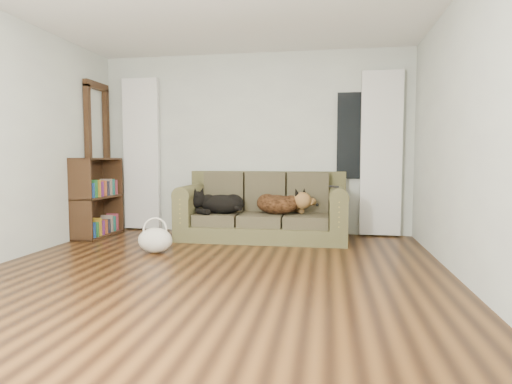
% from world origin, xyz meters
% --- Properties ---
extents(floor, '(5.00, 5.00, 0.00)m').
position_xyz_m(floor, '(0.00, 0.00, 0.00)').
color(floor, black).
rests_on(floor, ground).
extents(wall_back, '(4.50, 0.04, 2.60)m').
position_xyz_m(wall_back, '(0.00, 2.50, 1.30)').
color(wall_back, beige).
rests_on(wall_back, ground).
extents(wall_right, '(0.04, 5.00, 2.60)m').
position_xyz_m(wall_right, '(2.25, 0.00, 1.30)').
color(wall_right, beige).
rests_on(wall_right, ground).
extents(curtain_left, '(0.55, 0.08, 2.25)m').
position_xyz_m(curtain_left, '(-1.70, 2.42, 1.15)').
color(curtain_left, white).
rests_on(curtain_left, ground).
extents(curtain_right, '(0.55, 0.08, 2.25)m').
position_xyz_m(curtain_right, '(1.80, 2.42, 1.15)').
color(curtain_right, white).
rests_on(curtain_right, ground).
extents(window_pane, '(0.50, 0.03, 1.20)m').
position_xyz_m(window_pane, '(1.45, 2.47, 1.40)').
color(window_pane, black).
rests_on(window_pane, wall_back).
extents(door_casing, '(0.07, 0.60, 2.10)m').
position_xyz_m(door_casing, '(-2.20, 2.05, 1.05)').
color(door_casing, black).
rests_on(door_casing, ground).
extents(sofa, '(2.22, 0.96, 0.91)m').
position_xyz_m(sofa, '(0.22, 1.97, 0.45)').
color(sofa, brown).
rests_on(sofa, floor).
extents(dog_black_lab, '(0.68, 0.54, 0.26)m').
position_xyz_m(dog_black_lab, '(-0.35, 1.87, 0.48)').
color(dog_black_lab, black).
rests_on(dog_black_lab, sofa).
extents(dog_shepherd, '(0.77, 0.71, 0.28)m').
position_xyz_m(dog_shepherd, '(0.46, 1.94, 0.49)').
color(dog_shepherd, black).
rests_on(dog_shepherd, sofa).
extents(tv_remote, '(0.11, 0.17, 0.02)m').
position_xyz_m(tv_remote, '(1.16, 1.79, 0.73)').
color(tv_remote, black).
rests_on(tv_remote, sofa).
extents(tote_bag, '(0.40, 0.31, 0.29)m').
position_xyz_m(tote_bag, '(-0.87, 0.91, 0.16)').
color(tote_bag, beige).
rests_on(tote_bag, floor).
extents(bookshelf, '(0.37, 0.89, 1.09)m').
position_xyz_m(bookshelf, '(-2.09, 1.81, 0.50)').
color(bookshelf, black).
rests_on(bookshelf, floor).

